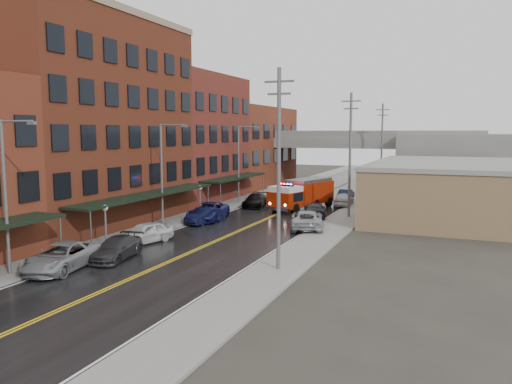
% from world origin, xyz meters
% --- Properties ---
extents(road, '(11.00, 160.00, 0.02)m').
position_xyz_m(road, '(0.00, 30.00, 0.01)').
color(road, black).
rests_on(road, ground).
extents(sidewalk_left, '(3.00, 160.00, 0.15)m').
position_xyz_m(sidewalk_left, '(-7.30, 30.00, 0.07)').
color(sidewalk_left, slate).
rests_on(sidewalk_left, ground).
extents(sidewalk_right, '(3.00, 160.00, 0.15)m').
position_xyz_m(sidewalk_right, '(7.30, 30.00, 0.07)').
color(sidewalk_right, slate).
rests_on(sidewalk_right, ground).
extents(curb_left, '(0.30, 160.00, 0.15)m').
position_xyz_m(curb_left, '(-5.65, 30.00, 0.07)').
color(curb_left, gray).
rests_on(curb_left, ground).
extents(curb_right, '(0.30, 160.00, 0.15)m').
position_xyz_m(curb_right, '(5.65, 30.00, 0.07)').
color(curb_right, gray).
rests_on(curb_right, ground).
extents(brick_building_b, '(9.00, 20.00, 18.00)m').
position_xyz_m(brick_building_b, '(-13.30, 23.00, 9.00)').
color(brick_building_b, '#5C2818').
rests_on(brick_building_b, ground).
extents(brick_building_c, '(9.00, 15.00, 15.00)m').
position_xyz_m(brick_building_c, '(-13.30, 40.50, 7.50)').
color(brick_building_c, maroon).
rests_on(brick_building_c, ground).
extents(brick_building_far, '(9.00, 20.00, 12.00)m').
position_xyz_m(brick_building_far, '(-13.30, 58.00, 6.00)').
color(brick_building_far, brown).
rests_on(brick_building_far, ground).
extents(tan_building, '(14.00, 22.00, 5.00)m').
position_xyz_m(tan_building, '(16.00, 40.00, 2.50)').
color(tan_building, olive).
rests_on(tan_building, ground).
extents(right_far_block, '(18.00, 30.00, 8.00)m').
position_xyz_m(right_far_block, '(18.00, 70.00, 4.00)').
color(right_far_block, slate).
rests_on(right_far_block, ground).
extents(awning_1, '(2.60, 18.00, 3.09)m').
position_xyz_m(awning_1, '(-7.49, 23.00, 2.99)').
color(awning_1, black).
rests_on(awning_1, ground).
extents(awning_2, '(2.60, 13.00, 3.09)m').
position_xyz_m(awning_2, '(-7.49, 40.50, 2.99)').
color(awning_2, black).
rests_on(awning_2, ground).
extents(globe_lamp_1, '(0.44, 0.44, 3.12)m').
position_xyz_m(globe_lamp_1, '(-6.40, 16.00, 2.31)').
color(globe_lamp_1, '#59595B').
rests_on(globe_lamp_1, ground).
extents(globe_lamp_2, '(0.44, 0.44, 3.12)m').
position_xyz_m(globe_lamp_2, '(-6.40, 30.00, 2.31)').
color(globe_lamp_2, '#59595B').
rests_on(globe_lamp_2, ground).
extents(street_lamp_0, '(2.64, 0.22, 9.00)m').
position_xyz_m(street_lamp_0, '(-6.55, 8.00, 5.19)').
color(street_lamp_0, '#59595B').
rests_on(street_lamp_0, ground).
extents(street_lamp_1, '(2.64, 0.22, 9.00)m').
position_xyz_m(street_lamp_1, '(-6.55, 24.00, 5.19)').
color(street_lamp_1, '#59595B').
rests_on(street_lamp_1, ground).
extents(street_lamp_2, '(2.64, 0.22, 9.00)m').
position_xyz_m(street_lamp_2, '(-6.55, 40.00, 5.19)').
color(street_lamp_2, '#59595B').
rests_on(street_lamp_2, ground).
extents(utility_pole_0, '(1.80, 0.24, 12.00)m').
position_xyz_m(utility_pole_0, '(7.20, 15.00, 6.31)').
color(utility_pole_0, '#59595B').
rests_on(utility_pole_0, ground).
extents(utility_pole_1, '(1.80, 0.24, 12.00)m').
position_xyz_m(utility_pole_1, '(7.20, 35.00, 6.31)').
color(utility_pole_1, '#59595B').
rests_on(utility_pole_1, ground).
extents(utility_pole_2, '(1.80, 0.24, 12.00)m').
position_xyz_m(utility_pole_2, '(7.20, 55.00, 6.31)').
color(utility_pole_2, '#59595B').
rests_on(utility_pole_2, ground).
extents(overpass, '(40.00, 10.00, 7.50)m').
position_xyz_m(overpass, '(0.00, 62.00, 5.99)').
color(overpass, slate).
rests_on(overpass, ground).
extents(fire_truck, '(5.40, 9.31, 3.24)m').
position_xyz_m(fire_truck, '(1.33, 38.49, 1.76)').
color(fire_truck, '#941C06').
rests_on(fire_truck, ground).
extents(parked_car_left_2, '(3.61, 6.19, 1.62)m').
position_xyz_m(parked_car_left_2, '(-5.00, 10.20, 0.81)').
color(parked_car_left_2, gray).
rests_on(parked_car_left_2, ground).
extents(parked_car_left_3, '(2.87, 5.23, 1.44)m').
position_xyz_m(parked_car_left_3, '(-3.60, 13.58, 0.72)').
color(parked_car_left_3, '#2A2A2D').
rests_on(parked_car_left_3, ground).
extents(parked_car_left_4, '(3.01, 4.98, 1.59)m').
position_xyz_m(parked_car_left_4, '(-4.60, 18.19, 0.79)').
color(parked_car_left_4, silver).
rests_on(parked_car_left_4, ground).
extents(parked_car_left_5, '(2.31, 4.55, 1.43)m').
position_xyz_m(parked_car_left_5, '(-4.31, 27.17, 0.72)').
color(parked_car_left_5, black).
rests_on(parked_car_left_5, ground).
extents(parked_car_left_6, '(3.55, 6.29, 1.66)m').
position_xyz_m(parked_car_left_6, '(-4.89, 28.80, 0.83)').
color(parked_car_left_6, '#161954').
rests_on(parked_car_left_6, ground).
extents(parked_car_left_7, '(2.76, 5.26, 1.46)m').
position_xyz_m(parked_car_left_7, '(-4.00, 38.27, 0.73)').
color(parked_car_left_7, black).
rests_on(parked_car_left_7, ground).
extents(parked_car_right_0, '(4.30, 6.42, 1.64)m').
position_xyz_m(parked_car_right_0, '(5.00, 28.20, 0.82)').
color(parked_car_right_0, '#96999D').
rests_on(parked_car_right_0, ground).
extents(parked_car_right_1, '(3.42, 5.54, 1.50)m').
position_xyz_m(parked_car_right_1, '(4.09, 33.89, 0.75)').
color(parked_car_right_1, '#27282A').
rests_on(parked_car_right_1, ground).
extents(parked_car_right_2, '(2.18, 4.70, 1.56)m').
position_xyz_m(parked_car_right_2, '(5.00, 42.60, 0.78)').
color(parked_car_right_2, '#BABABA').
rests_on(parked_car_right_2, ground).
extents(parked_car_right_3, '(1.56, 4.15, 1.35)m').
position_xyz_m(parked_car_right_3, '(4.15, 47.80, 0.68)').
color(parked_car_right_3, black).
rests_on(parked_car_right_3, ground).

